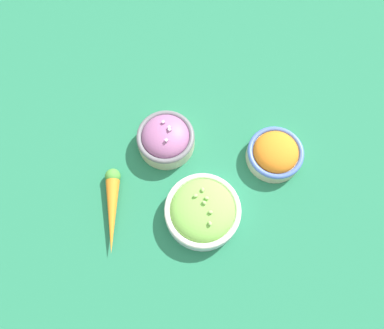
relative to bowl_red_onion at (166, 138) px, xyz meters
The scene contains 5 objects.
ground_plane 0.09m from the bowl_red_onion, 44.76° to the right, with size 3.00×3.00×0.00m, color #23704C.
bowl_red_onion is the anchor object (origin of this frame).
bowl_lettuce 0.19m from the bowl_red_onion, 62.23° to the right, with size 0.17×0.17×0.07m.
bowl_carrots 0.25m from the bowl_red_onion, ahead, with size 0.13×0.13×0.06m.
loose_carrot 0.20m from the bowl_red_onion, 124.42° to the right, with size 0.05×0.19×0.03m.
Camera 1 is at (0.01, -0.29, 0.82)m, focal length 35.00 mm.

